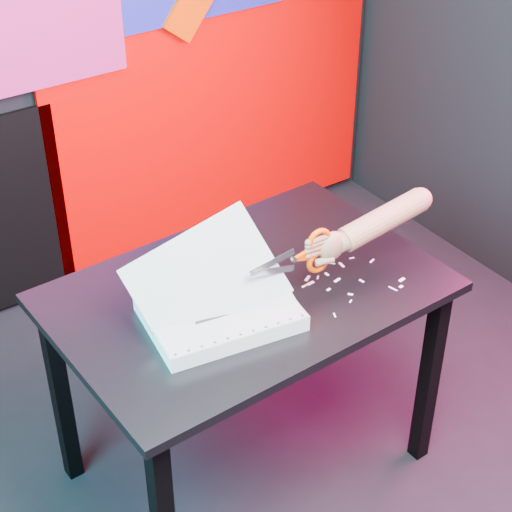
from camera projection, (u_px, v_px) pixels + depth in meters
room at (306, 124)px, 2.06m from camera, size 3.01×3.01×2.71m
backdrop at (86, 74)px, 3.30m from camera, size 2.88×0.05×2.08m
work_table at (247, 315)px, 2.57m from camera, size 1.15×0.78×0.75m
printout_stack at (220, 311)px, 2.38m from camera, size 0.46×0.36×0.31m
scissors at (313, 253)px, 2.41m from camera, size 0.27×0.03×0.15m
hand_forearm at (375, 224)px, 2.48m from camera, size 0.43×0.09×0.14m
paper_clippings at (345, 280)px, 2.55m from camera, size 0.29×0.23×0.00m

